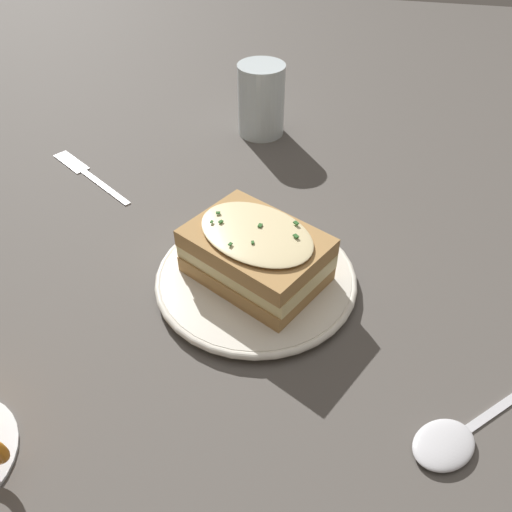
{
  "coord_description": "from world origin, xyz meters",
  "views": [
    {
      "loc": [
        0.06,
        -0.42,
        0.41
      ],
      "look_at": [
        -0.02,
        -0.02,
        0.04
      ],
      "focal_mm": 35.0,
      "sensor_mm": 36.0,
      "label": 1
    }
  ],
  "objects_px": {
    "water_glass": "(261,100)",
    "spoon": "(451,440)",
    "dinner_plate": "(256,278)",
    "sandwich": "(256,253)",
    "fork": "(83,171)"
  },
  "relations": [
    {
      "from": "water_glass",
      "to": "spoon",
      "type": "height_order",
      "value": "water_glass"
    },
    {
      "from": "sandwich",
      "to": "spoon",
      "type": "height_order",
      "value": "sandwich"
    },
    {
      "from": "sandwich",
      "to": "water_glass",
      "type": "bearing_deg",
      "value": 100.87
    },
    {
      "from": "sandwich",
      "to": "spoon",
      "type": "xyz_separation_m",
      "value": [
        0.21,
        -0.16,
        -0.04
      ]
    },
    {
      "from": "dinner_plate",
      "to": "spoon",
      "type": "bearing_deg",
      "value": -36.79
    },
    {
      "from": "dinner_plate",
      "to": "sandwich",
      "type": "xyz_separation_m",
      "value": [
        0.0,
        -0.0,
        0.04
      ]
    },
    {
      "from": "fork",
      "to": "sandwich",
      "type": "bearing_deg",
      "value": -87.12
    },
    {
      "from": "dinner_plate",
      "to": "spoon",
      "type": "distance_m",
      "value": 0.26
    },
    {
      "from": "water_glass",
      "to": "spoon",
      "type": "relative_size",
      "value": 0.8
    },
    {
      "from": "dinner_plate",
      "to": "spoon",
      "type": "height_order",
      "value": "dinner_plate"
    },
    {
      "from": "fork",
      "to": "spoon",
      "type": "xyz_separation_m",
      "value": [
        0.52,
        -0.34,
        0.0
      ]
    },
    {
      "from": "water_glass",
      "to": "spoon",
      "type": "xyz_separation_m",
      "value": [
        0.28,
        -0.52,
        -0.05
      ]
    },
    {
      "from": "water_glass",
      "to": "spoon",
      "type": "distance_m",
      "value": 0.59
    },
    {
      "from": "dinner_plate",
      "to": "water_glass",
      "type": "xyz_separation_m",
      "value": [
        -0.07,
        0.36,
        0.05
      ]
    },
    {
      "from": "dinner_plate",
      "to": "fork",
      "type": "relative_size",
      "value": 1.36
    }
  ]
}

